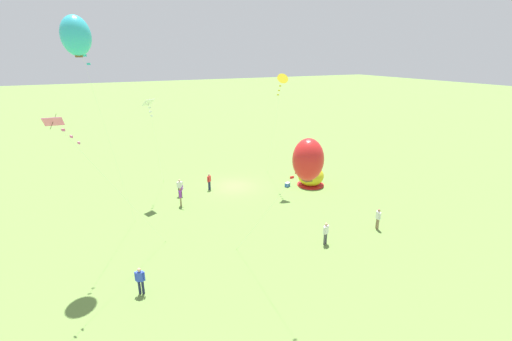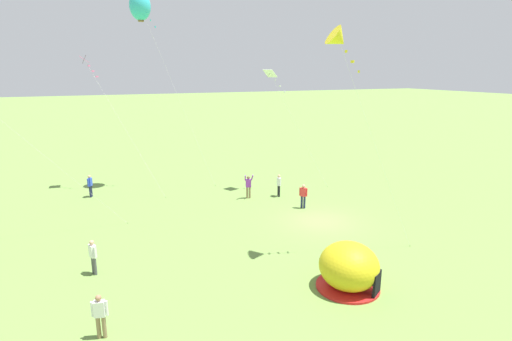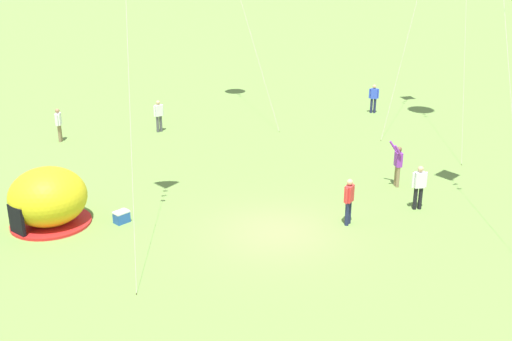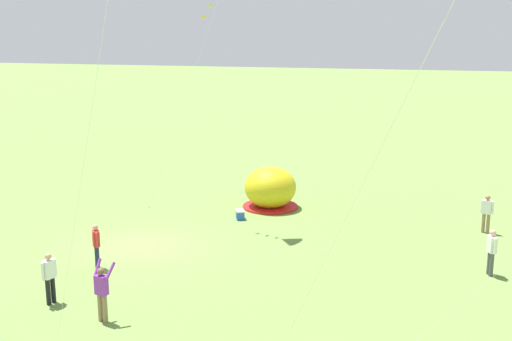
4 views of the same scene
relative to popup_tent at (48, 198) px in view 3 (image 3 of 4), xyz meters
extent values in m
plane|color=olive|center=(7.40, -3.20, -1.00)|extent=(300.00, 300.00, 0.00)
ellipsoid|color=gold|center=(0.01, 0.00, 0.05)|extent=(2.70, 2.60, 2.10)
cylinder|color=red|center=(0.01, 0.00, -0.95)|extent=(2.81, 2.81, 0.10)
cube|color=black|center=(-1.07, -0.68, -0.45)|extent=(0.53, 0.74, 1.10)
cube|color=#2659B2|center=(2.41, -0.70, -0.81)|extent=(0.63, 0.56, 0.38)
cube|color=white|center=(2.41, -0.70, -0.59)|extent=(0.64, 0.58, 0.06)
cylinder|color=#4C4C51|center=(5.85, 10.36, -0.56)|extent=(0.15, 0.15, 0.88)
cylinder|color=#4C4C51|center=(5.66, 10.29, -0.56)|extent=(0.15, 0.15, 0.88)
cube|color=white|center=(5.76, 10.32, 0.18)|extent=(0.44, 0.36, 0.60)
sphere|color=tan|center=(5.76, 10.32, 0.61)|extent=(0.22, 0.22, 0.22)
cylinder|color=white|center=(5.99, 10.41, 0.18)|extent=(0.09, 0.09, 0.58)
cylinder|color=white|center=(5.52, 10.23, 0.18)|extent=(0.09, 0.09, 0.58)
cylinder|color=#8C7251|center=(13.61, -0.87, -0.56)|extent=(0.15, 0.15, 0.88)
cylinder|color=#8C7251|center=(13.65, -0.67, -0.56)|extent=(0.15, 0.15, 0.88)
cube|color=purple|center=(13.63, -0.77, 0.18)|extent=(0.31, 0.42, 0.60)
sphere|color=brown|center=(13.63, -0.77, 0.61)|extent=(0.22, 0.22, 0.22)
cylinder|color=purple|center=(13.43, -1.00, 0.65)|extent=(0.38, 0.10, 0.50)
cylinder|color=purple|center=(13.54, -0.48, 0.65)|extent=(0.39, 0.22, 0.50)
cylinder|color=#1E2347|center=(18.55, 10.22, -0.56)|extent=(0.15, 0.15, 0.88)
cylinder|color=#1E2347|center=(18.74, 10.14, -0.56)|extent=(0.15, 0.15, 0.88)
cube|color=blue|center=(18.65, 10.18, 0.18)|extent=(0.44, 0.37, 0.60)
sphere|color=tan|center=(18.65, 10.18, 0.61)|extent=(0.22, 0.22, 0.22)
cylinder|color=blue|center=(18.42, 10.28, 0.18)|extent=(0.09, 0.09, 0.58)
cylinder|color=blue|center=(18.87, 10.08, 0.18)|extent=(0.09, 0.09, 0.58)
cylinder|color=#8C7251|center=(0.62, 10.13, -0.56)|extent=(0.15, 0.15, 0.88)
cylinder|color=#8C7251|center=(0.67, 10.33, -0.56)|extent=(0.15, 0.15, 0.88)
cube|color=white|center=(0.64, 10.23, 0.18)|extent=(0.33, 0.43, 0.60)
sphere|color=#9E7051|center=(0.64, 10.23, 0.61)|extent=(0.22, 0.22, 0.22)
cylinder|color=white|center=(0.58, 9.99, 0.18)|extent=(0.09, 0.09, 0.58)
cylinder|color=white|center=(0.71, 10.47, 0.18)|extent=(0.09, 0.09, 0.58)
cylinder|color=black|center=(13.03, -3.05, -0.56)|extent=(0.15, 0.15, 0.88)
cylinder|color=black|center=(13.22, -3.09, -0.56)|extent=(0.15, 0.15, 0.88)
cube|color=white|center=(13.12, -3.07, 0.18)|extent=(0.42, 0.31, 0.60)
sphere|color=tan|center=(13.12, -3.07, 0.61)|extent=(0.22, 0.22, 0.22)
cylinder|color=white|center=(12.88, -3.02, 0.18)|extent=(0.09, 0.09, 0.58)
cylinder|color=white|center=(13.37, -3.12, 0.18)|extent=(0.09, 0.09, 0.58)
cylinder|color=#1E2347|center=(10.10, -3.37, -0.56)|extent=(0.15, 0.15, 0.88)
cylinder|color=#1E2347|center=(9.95, -3.50, -0.56)|extent=(0.15, 0.15, 0.88)
cube|color=red|center=(10.03, -3.44, 0.18)|extent=(0.44, 0.43, 0.60)
sphere|color=tan|center=(10.03, -3.44, 0.61)|extent=(0.22, 0.22, 0.22)
cylinder|color=red|center=(10.22, -3.27, 0.18)|extent=(0.09, 0.09, 0.58)
cylinder|color=red|center=(9.84, -3.60, 0.18)|extent=(0.09, 0.09, 0.58)
cylinder|color=silver|center=(14.53, -5.58, 3.59)|extent=(1.45, 4.67, 9.18)
cylinder|color=silver|center=(18.91, 2.97, 6.07)|extent=(2.19, 4.91, 14.14)
cylinder|color=brown|center=(17.82, 0.52, -0.97)|extent=(0.03, 0.03, 0.06)
cylinder|color=silver|center=(18.85, 7.32, 4.12)|extent=(5.26, 4.71, 10.23)
cylinder|color=brown|center=(16.22, 4.98, -0.97)|extent=(0.03, 0.03, 0.06)
cylinder|color=silver|center=(2.70, -3.39, 4.40)|extent=(0.99, 4.67, 10.79)
cylinder|color=brown|center=(2.21, -5.72, -0.97)|extent=(0.03, 0.03, 0.06)
cylinder|color=silver|center=(11.62, 11.97, 3.36)|extent=(0.49, 7.55, 8.73)
cylinder|color=brown|center=(11.86, 8.20, -0.97)|extent=(0.03, 0.03, 0.06)
camera|label=1|loc=(19.80, 27.89, 12.23)|focal=24.00mm
camera|label=2|loc=(-13.06, 10.05, 8.39)|focal=28.00mm
camera|label=3|loc=(0.68, -20.74, 8.17)|focal=42.00mm
camera|label=4|loc=(27.79, 9.28, 7.39)|focal=42.00mm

